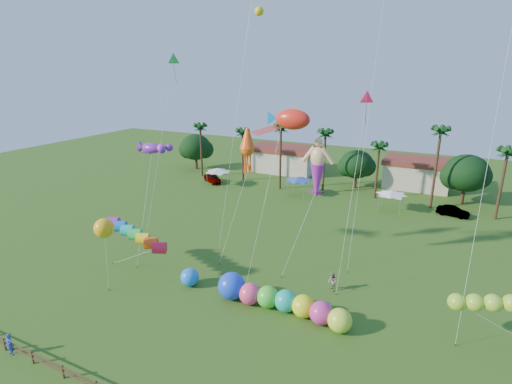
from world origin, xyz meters
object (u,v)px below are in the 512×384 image
at_px(caterpillar_inflatable, 277,300).
at_px(blue_ball, 190,277).
at_px(spectator_a, 9,345).
at_px(spectator_b, 332,282).
at_px(car_b, 453,211).
at_px(car_a, 213,178).

distance_m(caterpillar_inflatable, blue_ball, 8.74).
bearing_deg(caterpillar_inflatable, blue_ball, -179.43).
bearing_deg(spectator_a, spectator_b, 49.11).
relative_size(spectator_b, caterpillar_inflatable, 0.15).
bearing_deg(car_b, caterpillar_inflatable, 168.62).
distance_m(car_a, spectator_b, 37.96).
height_order(spectator_b, caterpillar_inflatable, caterpillar_inflatable).
distance_m(car_a, spectator_a, 44.59).
xyz_separation_m(car_b, blue_ball, (-21.27, -30.55, 0.18)).
distance_m(car_b, blue_ball, 37.23).
height_order(spectator_b, blue_ball, spectator_b).
height_order(car_a, spectator_a, spectator_a).
distance_m(car_b, spectator_b, 27.23).
xyz_separation_m(car_b, caterpillar_inflatable, (-12.53, -30.63, 0.34)).
relative_size(spectator_a, blue_ball, 0.98).
bearing_deg(car_a, blue_ball, -119.14).
distance_m(car_a, blue_ball, 34.28).
relative_size(spectator_a, spectator_b, 0.93).
bearing_deg(car_b, spectator_a, 159.15).
distance_m(spectator_b, caterpillar_inflatable, 5.98).
distance_m(spectator_a, spectator_b, 25.45).
relative_size(car_a, blue_ball, 2.62).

